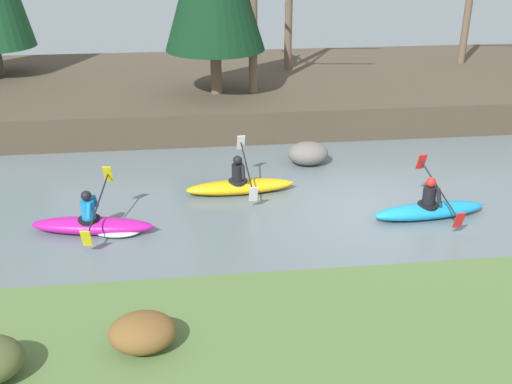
# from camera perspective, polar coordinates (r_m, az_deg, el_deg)

# --- Properties ---
(ground_plane) EXTENTS (90.00, 90.00, 0.00)m
(ground_plane) POSITION_cam_1_polar(r_m,az_deg,el_deg) (14.35, 10.87, -1.92)
(ground_plane) COLOR slate
(riverbank_far) EXTENTS (44.00, 9.38, 1.02)m
(riverbank_far) POSITION_cam_1_polar(r_m,az_deg,el_deg) (22.88, 4.05, 9.91)
(riverbank_far) COLOR #4C4233
(riverbank_far) RESTS_ON ground
(bare_tree_upstream) EXTENTS (3.45, 3.41, 6.24)m
(bare_tree_upstream) POSITION_cam_1_polar(r_m,az_deg,el_deg) (19.71, -0.23, 17.81)
(bare_tree_upstream) COLOR brown
(bare_tree_upstream) RESTS_ON riverbank_far
(shrub_clump_second) EXTENTS (0.94, 0.79, 0.51)m
(shrub_clump_second) POSITION_cam_1_polar(r_m,az_deg,el_deg) (8.70, -10.76, -12.99)
(shrub_clump_second) COLOR brown
(shrub_clump_second) RESTS_ON riverbank_near
(kayaker_lead) EXTENTS (2.79, 2.07, 1.20)m
(kayaker_lead) POSITION_cam_1_polar(r_m,az_deg,el_deg) (14.35, 16.28, -1.52)
(kayaker_lead) COLOR #1993D6
(kayaker_lead) RESTS_ON ground
(kayaker_middle) EXTENTS (2.79, 2.07, 1.20)m
(kayaker_middle) POSITION_cam_1_polar(r_m,az_deg,el_deg) (15.00, -1.45, 0.69)
(kayaker_middle) COLOR yellow
(kayaker_middle) RESTS_ON ground
(kayaker_trailing) EXTENTS (2.80, 2.07, 1.20)m
(kayaker_trailing) POSITION_cam_1_polar(r_m,az_deg,el_deg) (13.57, -14.86, -3.02)
(kayaker_trailing) COLOR #C61999
(kayaker_trailing) RESTS_ON ground
(boulder_midstream) EXTENTS (1.14, 0.89, 0.65)m
(boulder_midstream) POSITION_cam_1_polar(r_m,az_deg,el_deg) (16.81, 4.98, 3.68)
(boulder_midstream) COLOR slate
(boulder_midstream) RESTS_ON ground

